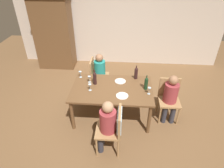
{
  "coord_description": "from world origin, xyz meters",
  "views": [
    {
      "loc": [
        0.25,
        -3.36,
        3.06
      ],
      "look_at": [
        0.0,
        0.0,
        0.85
      ],
      "focal_mm": 31.38,
      "sensor_mm": 36.0,
      "label": 1
    }
  ],
  "objects_px": {
    "wine_bottle_tall_green": "(95,78)",
    "wine_bottle_short_olive": "(136,73)",
    "wine_bottle_dark_red": "(146,83)",
    "wine_glass_near_left": "(149,89)",
    "chair_near": "(115,125)",
    "dinner_plate_guest_left": "(120,81)",
    "person_man_guest": "(101,71)",
    "person_woman_host": "(171,96)",
    "handbag": "(114,88)",
    "dining_table": "(112,91)",
    "wine_glass_near_right": "(89,78)",
    "dinner_plate_host": "(122,96)",
    "wine_glass_far": "(90,86)",
    "chair_far_left": "(97,74)",
    "wine_glass_centre": "(80,73)",
    "chair_right_end": "(169,96)",
    "armoire_cabinet": "(54,33)",
    "person_man_bearded": "(107,123)"
  },
  "relations": [
    {
      "from": "person_man_bearded",
      "to": "wine_bottle_tall_green",
      "type": "distance_m",
      "value": 1.14
    },
    {
      "from": "armoire_cabinet",
      "to": "dinner_plate_host",
      "type": "xyz_separation_m",
      "value": [
        2.16,
        -2.56,
        -0.34
      ]
    },
    {
      "from": "chair_right_end",
      "to": "handbag",
      "type": "distance_m",
      "value": 1.56
    },
    {
      "from": "person_man_bearded",
      "to": "dinner_plate_guest_left",
      "type": "xyz_separation_m",
      "value": [
        0.19,
        1.19,
        0.12
      ]
    },
    {
      "from": "chair_far_left",
      "to": "wine_glass_far",
      "type": "distance_m",
      "value": 1.08
    },
    {
      "from": "wine_glass_near_left",
      "to": "person_man_guest",
      "type": "bearing_deg",
      "value": 135.87
    },
    {
      "from": "chair_far_left",
      "to": "wine_bottle_dark_red",
      "type": "xyz_separation_m",
      "value": [
        1.16,
        -0.9,
        0.36
      ]
    },
    {
      "from": "person_man_guest",
      "to": "person_woman_host",
      "type": "bearing_deg",
      "value": 59.05
    },
    {
      "from": "dinner_plate_host",
      "to": "dinner_plate_guest_left",
      "type": "height_order",
      "value": "same"
    },
    {
      "from": "dining_table",
      "to": "person_woman_host",
      "type": "distance_m",
      "value": 1.22
    },
    {
      "from": "person_woman_host",
      "to": "handbag",
      "type": "relative_size",
      "value": 3.9
    },
    {
      "from": "chair_near",
      "to": "wine_glass_near_right",
      "type": "bearing_deg",
      "value": 29.63
    },
    {
      "from": "chair_near",
      "to": "wine_bottle_dark_red",
      "type": "xyz_separation_m",
      "value": [
        0.57,
        0.94,
        0.3
      ]
    },
    {
      "from": "wine_bottle_dark_red",
      "to": "dinner_plate_guest_left",
      "type": "bearing_deg",
      "value": 155.04
    },
    {
      "from": "wine_bottle_tall_green",
      "to": "wine_bottle_short_olive",
      "type": "height_order",
      "value": "wine_bottle_tall_green"
    },
    {
      "from": "chair_right_end",
      "to": "wine_glass_near_right",
      "type": "relative_size",
      "value": 6.17
    },
    {
      "from": "chair_near",
      "to": "person_man_bearded",
      "type": "distance_m",
      "value": 0.16
    },
    {
      "from": "wine_glass_far",
      "to": "handbag",
      "type": "relative_size",
      "value": 0.53
    },
    {
      "from": "wine_bottle_short_olive",
      "to": "wine_glass_centre",
      "type": "distance_m",
      "value": 1.25
    },
    {
      "from": "wine_glass_near_right",
      "to": "chair_near",
      "type": "bearing_deg",
      "value": -60.37
    },
    {
      "from": "dining_table",
      "to": "wine_glass_near_left",
      "type": "height_order",
      "value": "wine_glass_near_left"
    },
    {
      "from": "dining_table",
      "to": "armoire_cabinet",
      "type": "bearing_deg",
      "value": 130.31
    },
    {
      "from": "dinner_plate_host",
      "to": "person_man_guest",
      "type": "bearing_deg",
      "value": 115.82
    },
    {
      "from": "person_woman_host",
      "to": "wine_bottle_tall_green",
      "type": "relative_size",
      "value": 3.21
    },
    {
      "from": "person_man_bearded",
      "to": "wine_glass_centre",
      "type": "bearing_deg",
      "value": 28.94
    },
    {
      "from": "armoire_cabinet",
      "to": "dinner_plate_guest_left",
      "type": "distance_m",
      "value": 2.94
    },
    {
      "from": "armoire_cabinet",
      "to": "chair_far_left",
      "type": "distance_m",
      "value": 2.09
    },
    {
      "from": "person_woman_host",
      "to": "wine_bottle_short_olive",
      "type": "distance_m",
      "value": 0.89
    },
    {
      "from": "wine_glass_centre",
      "to": "wine_bottle_tall_green",
      "type": "bearing_deg",
      "value": -33.89
    },
    {
      "from": "armoire_cabinet",
      "to": "handbag",
      "type": "relative_size",
      "value": 7.79
    },
    {
      "from": "person_man_guest",
      "to": "dinner_plate_guest_left",
      "type": "distance_m",
      "value": 0.84
    },
    {
      "from": "wine_bottle_dark_red",
      "to": "wine_glass_near_left",
      "type": "distance_m",
      "value": 0.18
    },
    {
      "from": "chair_far_left",
      "to": "wine_glass_far",
      "type": "relative_size",
      "value": 6.17
    },
    {
      "from": "person_man_guest",
      "to": "wine_bottle_dark_red",
      "type": "relative_size",
      "value": 3.36
    },
    {
      "from": "wine_bottle_tall_green",
      "to": "chair_far_left",
      "type": "bearing_deg",
      "value": 96.51
    },
    {
      "from": "chair_far_left",
      "to": "dining_table",
      "type": "bearing_deg",
      "value": 26.88
    },
    {
      "from": "person_man_bearded",
      "to": "person_man_guest",
      "type": "xyz_separation_m",
      "value": [
        -0.33,
        1.84,
        -0.01
      ]
    },
    {
      "from": "wine_glass_centre",
      "to": "armoire_cabinet",
      "type": "bearing_deg",
      "value": 122.11
    },
    {
      "from": "wine_glass_near_left",
      "to": "wine_glass_near_right",
      "type": "bearing_deg",
      "value": 164.95
    },
    {
      "from": "chair_near",
      "to": "wine_glass_near_left",
      "type": "relative_size",
      "value": 6.17
    },
    {
      "from": "wine_glass_near_left",
      "to": "handbag",
      "type": "height_order",
      "value": "wine_glass_near_left"
    },
    {
      "from": "wine_glass_near_left",
      "to": "wine_glass_far",
      "type": "height_order",
      "value": "same"
    },
    {
      "from": "armoire_cabinet",
      "to": "chair_near",
      "type": "bearing_deg",
      "value": -57.23
    },
    {
      "from": "chair_right_end",
      "to": "wine_glass_centre",
      "type": "distance_m",
      "value": 2.01
    },
    {
      "from": "wine_glass_centre",
      "to": "dinner_plate_guest_left",
      "type": "height_order",
      "value": "wine_glass_centre"
    },
    {
      "from": "wine_glass_far",
      "to": "wine_bottle_short_olive",
      "type": "bearing_deg",
      "value": 29.71
    },
    {
      "from": "wine_glass_centre",
      "to": "wine_glass_near_left",
      "type": "bearing_deg",
      "value": -19.53
    },
    {
      "from": "person_woman_host",
      "to": "person_man_guest",
      "type": "bearing_deg",
      "value": -30.95
    },
    {
      "from": "chair_near",
      "to": "dinner_plate_guest_left",
      "type": "bearing_deg",
      "value": -1.88
    },
    {
      "from": "chair_far_left",
      "to": "handbag",
      "type": "xyz_separation_m",
      "value": [
        0.44,
        -0.0,
        -0.42
      ]
    }
  ]
}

